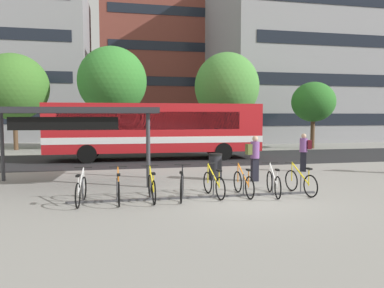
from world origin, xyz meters
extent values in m
plane|color=gray|center=(0.00, 0.00, 0.00)|extent=(200.00, 200.00, 0.00)
cube|color=#232326|center=(0.00, 10.44, 0.00)|extent=(80.00, 7.20, 0.01)
cube|color=red|center=(-1.67, 10.44, 1.85)|extent=(12.06, 2.83, 2.70)
cube|color=white|center=(-1.67, 10.44, 1.20)|extent=(12.08, 2.85, 0.36)
cube|color=black|center=(3.77, 10.31, 2.98)|extent=(1.05, 2.32, 0.40)
cube|color=black|center=(4.30, 10.30, 2.12)|extent=(0.13, 2.19, 1.40)
cube|color=black|center=(-1.94, 11.69, 2.25)|extent=(9.84, 0.29, 0.97)
cube|color=black|center=(-2.00, 9.20, 2.25)|extent=(9.84, 0.29, 0.97)
cylinder|color=black|center=(2.07, 11.51, 0.50)|extent=(1.01, 0.32, 1.00)
cylinder|color=black|center=(2.02, 9.20, 0.50)|extent=(1.01, 0.32, 1.00)
cylinder|color=black|center=(-5.37, 11.69, 0.50)|extent=(1.01, 0.32, 1.00)
cylinder|color=black|center=(-5.42, 9.38, 0.50)|extent=(1.01, 0.32, 1.00)
cube|color=#47474C|center=(-1.40, 0.37, 0.03)|extent=(7.75, 0.19, 0.06)
cylinder|color=#47474C|center=(-4.79, 0.41, 0.35)|extent=(0.04, 0.04, 0.70)
cylinder|color=#47474C|center=(-3.82, 0.40, 0.35)|extent=(0.04, 0.04, 0.70)
cylinder|color=#47474C|center=(-2.85, 0.39, 0.35)|extent=(0.04, 0.04, 0.70)
cylinder|color=#47474C|center=(-1.88, 0.37, 0.35)|extent=(0.04, 0.04, 0.70)
cylinder|color=#47474C|center=(-0.91, 0.36, 0.35)|extent=(0.04, 0.04, 0.70)
cylinder|color=#47474C|center=(0.06, 0.34, 0.35)|extent=(0.04, 0.04, 0.70)
cylinder|color=#47474C|center=(1.03, 0.33, 0.35)|extent=(0.04, 0.04, 0.70)
cylinder|color=#47474C|center=(2.00, 0.32, 0.35)|extent=(0.04, 0.04, 0.70)
torus|color=black|center=(-4.79, 0.85, 0.35)|extent=(0.09, 0.71, 0.70)
torus|color=black|center=(-4.86, -0.16, 0.35)|extent=(0.09, 0.71, 0.70)
cube|color=silver|center=(-4.83, 0.36, 0.67)|extent=(0.09, 0.92, 0.58)
cylinder|color=silver|center=(-4.85, -0.06, 0.62)|extent=(0.03, 0.03, 0.55)
cube|color=black|center=(-4.85, -0.06, 0.88)|extent=(0.11, 0.23, 0.05)
cylinder|color=silver|center=(-4.79, 0.83, 0.67)|extent=(0.03, 0.03, 0.65)
cylinder|color=black|center=(-4.79, 0.83, 0.98)|extent=(0.52, 0.06, 0.03)
torus|color=black|center=(-3.79, 0.79, 0.35)|extent=(0.06, 0.70, 0.70)
torus|color=black|center=(-3.77, -0.23, 0.35)|extent=(0.06, 0.70, 0.70)
cube|color=orange|center=(-3.78, 0.30, 0.67)|extent=(0.05, 0.92, 0.58)
cylinder|color=orange|center=(-3.77, -0.13, 0.62)|extent=(0.03, 0.03, 0.55)
cube|color=black|center=(-3.77, -0.13, 0.88)|extent=(0.10, 0.22, 0.05)
cylinder|color=orange|center=(-3.79, 0.77, 0.67)|extent=(0.03, 0.03, 0.65)
cylinder|color=black|center=(-3.79, 0.77, 0.98)|extent=(0.52, 0.04, 0.03)
torus|color=black|center=(-2.83, 0.81, 0.35)|extent=(0.06, 0.70, 0.70)
torus|color=black|center=(-2.80, -0.21, 0.35)|extent=(0.06, 0.70, 0.70)
cube|color=yellow|center=(-2.81, 0.32, 0.67)|extent=(0.06, 0.92, 0.58)
cylinder|color=yellow|center=(-2.80, -0.11, 0.62)|extent=(0.03, 0.03, 0.55)
cube|color=black|center=(-2.80, -0.11, 0.88)|extent=(0.11, 0.22, 0.05)
cylinder|color=yellow|center=(-2.83, 0.79, 0.67)|extent=(0.03, 0.03, 0.65)
cylinder|color=black|center=(-2.83, 0.79, 0.98)|extent=(0.52, 0.04, 0.03)
torus|color=black|center=(-1.79, 0.84, 0.35)|extent=(0.19, 0.70, 0.70)
torus|color=black|center=(-2.01, -0.16, 0.35)|extent=(0.19, 0.70, 0.70)
cube|color=black|center=(-1.90, 0.36, 0.67)|extent=(0.23, 0.91, 0.58)
cylinder|color=black|center=(-1.99, -0.06, 0.62)|extent=(0.04, 0.04, 0.55)
cube|color=black|center=(-1.99, -0.06, 0.88)|extent=(0.14, 0.24, 0.05)
cylinder|color=black|center=(-1.80, 0.82, 0.67)|extent=(0.04, 0.04, 0.65)
cylinder|color=black|center=(-1.80, 0.82, 0.98)|extent=(0.51, 0.14, 0.03)
torus|color=black|center=(-0.94, 0.98, 0.35)|extent=(0.14, 0.70, 0.70)
torus|color=black|center=(-0.80, -0.03, 0.35)|extent=(0.14, 0.70, 0.70)
cube|color=yellow|center=(-0.87, 0.50, 0.67)|extent=(0.16, 0.92, 0.58)
cylinder|color=yellow|center=(-0.81, 0.07, 0.62)|extent=(0.03, 0.03, 0.55)
cube|color=black|center=(-0.81, 0.07, 0.88)|extent=(0.13, 0.23, 0.05)
cylinder|color=yellow|center=(-0.94, 0.96, 0.67)|extent=(0.04, 0.04, 0.65)
cylinder|color=black|center=(-0.94, 0.96, 0.98)|extent=(0.52, 0.10, 0.03)
torus|color=black|center=(0.06, 0.92, 0.35)|extent=(0.07, 0.71, 0.70)
torus|color=black|center=(0.10, -0.10, 0.35)|extent=(0.07, 0.71, 0.70)
cube|color=orange|center=(0.08, 0.43, 0.67)|extent=(0.06, 0.92, 0.58)
cylinder|color=orange|center=(0.09, 0.00, 0.62)|extent=(0.03, 0.03, 0.55)
cube|color=black|center=(0.09, 0.00, 0.88)|extent=(0.11, 0.22, 0.05)
cylinder|color=orange|center=(0.06, 0.90, 0.67)|extent=(0.03, 0.03, 0.65)
cylinder|color=black|center=(0.06, 0.90, 0.98)|extent=(0.52, 0.05, 0.03)
torus|color=black|center=(1.11, 0.75, 0.35)|extent=(0.16, 0.70, 0.70)
torus|color=black|center=(0.93, -0.26, 0.35)|extent=(0.16, 0.70, 0.70)
cube|color=silver|center=(1.02, 0.26, 0.67)|extent=(0.19, 0.91, 0.58)
cylinder|color=silver|center=(0.95, -0.16, 0.62)|extent=(0.03, 0.03, 0.55)
cube|color=black|center=(0.95, -0.16, 0.88)|extent=(0.14, 0.23, 0.05)
cylinder|color=silver|center=(1.10, 0.73, 0.67)|extent=(0.04, 0.04, 0.65)
cylinder|color=black|center=(1.10, 0.73, 0.98)|extent=(0.52, 0.12, 0.03)
torus|color=black|center=(1.90, 0.78, 0.35)|extent=(0.13, 0.70, 0.70)
torus|color=black|center=(2.03, -0.23, 0.35)|extent=(0.13, 0.70, 0.70)
cube|color=yellow|center=(1.96, 0.29, 0.67)|extent=(0.14, 0.92, 0.58)
cylinder|color=yellow|center=(2.01, -0.13, 0.62)|extent=(0.03, 0.03, 0.55)
cube|color=black|center=(2.01, -0.13, 0.88)|extent=(0.13, 0.23, 0.05)
cylinder|color=yellow|center=(1.90, 0.76, 0.67)|extent=(0.04, 0.04, 0.65)
cylinder|color=black|center=(1.90, 0.76, 0.98)|extent=(0.52, 0.09, 0.03)
cylinder|color=#38383D|center=(-2.75, 2.35, 1.30)|extent=(0.15, 0.15, 2.61)
cylinder|color=#38383D|center=(-8.17, 4.75, 1.30)|extent=(0.15, 0.15, 2.61)
cylinder|color=#38383D|center=(-2.60, 4.36, 1.30)|extent=(0.15, 0.15, 2.61)
cube|color=#28282D|center=(-5.46, 3.55, 2.71)|extent=(6.56, 3.26, 0.20)
cube|color=black|center=(-5.54, 2.39, 2.26)|extent=(3.57, 0.33, 0.44)
cube|color=black|center=(4.41, 4.55, 0.44)|extent=(0.32, 0.30, 0.89)
cylinder|color=#7F4C93|center=(4.41, 4.55, 1.20)|extent=(0.46, 0.46, 0.61)
sphere|color=tan|center=(4.41, 4.55, 1.61)|extent=(0.22, 0.22, 0.22)
cube|color=maroon|center=(4.64, 4.44, 1.23)|extent=(0.29, 0.33, 0.40)
cube|color=black|center=(1.36, 2.72, 0.44)|extent=(0.27, 0.22, 0.89)
cylinder|color=#7F4C93|center=(1.36, 2.72, 1.21)|extent=(0.36, 0.36, 0.64)
sphere|color=tan|center=(1.36, 2.72, 1.64)|extent=(0.22, 0.22, 0.22)
cube|color=#56602D|center=(1.10, 2.70, 1.24)|extent=(0.20, 0.29, 0.40)
cylinder|color=#232328|center=(-0.03, 3.37, 0.47)|extent=(0.52, 0.52, 0.95)
cylinder|color=black|center=(-0.03, 3.37, 0.99)|extent=(0.55, 0.55, 0.08)
cylinder|color=brown|center=(-11.25, 18.16, 1.29)|extent=(0.32, 0.32, 2.57)
ellipsoid|color=#427A2D|center=(-11.25, 18.16, 4.63)|extent=(4.95, 4.95, 4.83)
cylinder|color=brown|center=(4.33, 16.15, 1.28)|extent=(0.32, 0.32, 2.56)
ellipsoid|color=#4C8E3D|center=(4.33, 16.15, 4.74)|extent=(4.89, 4.89, 5.14)
cylinder|color=brown|center=(-4.20, 17.72, 1.46)|extent=(0.32, 0.32, 2.92)
ellipsoid|color=#388433|center=(-4.20, 17.72, 5.13)|extent=(5.16, 5.16, 5.19)
cylinder|color=brown|center=(10.95, 15.05, 1.15)|extent=(0.32, 0.32, 2.30)
ellipsoid|color=#2D7028|center=(10.95, 15.05, 3.60)|extent=(3.31, 3.31, 3.05)
cube|color=gray|center=(-15.57, 30.79, 7.70)|extent=(17.21, 10.22, 15.41)
cube|color=gray|center=(18.83, 26.55, 9.11)|extent=(24.31, 13.55, 18.22)
cube|color=black|center=(18.83, 19.75, 2.19)|extent=(21.39, 0.06, 1.10)
cube|color=black|center=(18.83, 19.75, 5.83)|extent=(21.39, 0.06, 1.10)
cube|color=black|center=(18.83, 19.75, 9.47)|extent=(21.39, 0.06, 1.10)
cube|color=black|center=(18.83, 19.75, 13.12)|extent=(21.39, 0.06, 1.10)
cube|color=brown|center=(1.79, 38.26, 8.35)|extent=(15.24, 10.56, 16.69)
cube|color=black|center=(1.79, 32.95, 2.50)|extent=(13.41, 0.06, 1.10)
cube|color=black|center=(1.79, 32.95, 6.68)|extent=(13.41, 0.06, 1.10)
cube|color=black|center=(1.79, 32.95, 10.85)|extent=(13.41, 0.06, 1.10)
cube|color=black|center=(1.79, 32.95, 15.02)|extent=(13.41, 0.06, 1.10)
camera|label=1|loc=(-3.72, -10.12, 2.51)|focal=33.35mm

